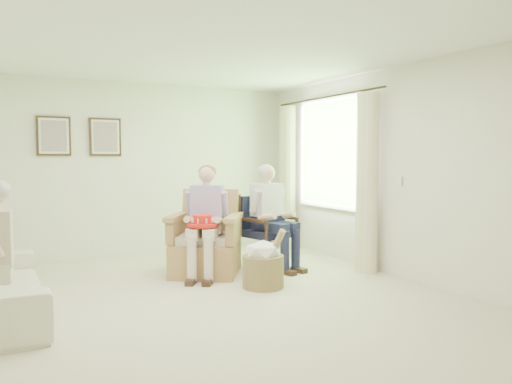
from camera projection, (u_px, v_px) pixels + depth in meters
floor at (205, 300)px, 5.20m from camera, size 5.50×5.50×0.00m
back_wall at (136, 169)px, 7.53m from camera, size 5.00×0.04×2.60m
front_wall at (396, 192)px, 2.68m from camera, size 5.00×0.04×2.60m
right_wall at (389, 172)px, 6.27m from camera, size 0.04×5.50×2.60m
ceiling at (203, 46)px, 5.02m from camera, size 5.00×5.50×0.02m
window at (330, 150)px, 7.29m from camera, size 0.13×2.50×1.63m
curtain_left at (367, 183)px, 6.40m from camera, size 0.34×0.34×2.30m
curtain_right at (287, 178)px, 8.13m from camera, size 0.34×0.34×2.30m
framed_print_left at (54, 136)px, 6.93m from camera, size 0.45×0.05×0.55m
framed_print_right at (105, 137)px, 7.26m from camera, size 0.45×0.05×0.55m
wicker_armchair at (204, 248)px, 6.33m from camera, size 0.83×0.83×1.07m
wood_armchair at (265, 228)px, 6.77m from camera, size 0.62×0.58×0.96m
person_wicker at (208, 213)px, 6.17m from camera, size 0.40×0.63×1.36m
person_dark at (271, 209)px, 6.61m from camera, size 0.40×0.63×1.36m
red_hat at (202, 222)px, 5.97m from camera, size 0.37×0.37×0.14m
hatbox at (263, 264)px, 5.68m from camera, size 0.51×0.51×0.70m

